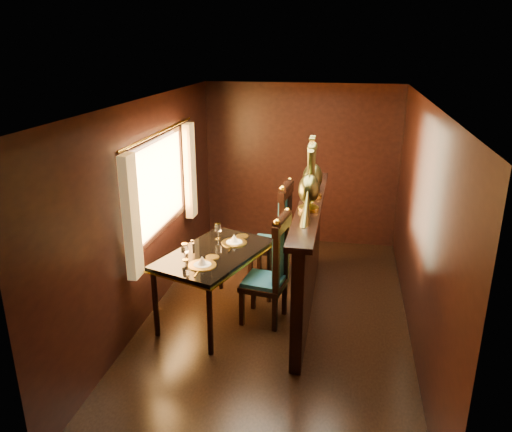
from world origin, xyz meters
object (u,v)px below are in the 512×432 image
(peacock_left, at_px, (310,176))
(peacock_right, at_px, (313,165))
(chair_right, at_px, (279,229))
(dining_table, at_px, (215,258))
(chair_left, at_px, (274,266))

(peacock_left, distance_m, peacock_right, 0.48)
(chair_right, bearing_deg, peacock_right, -43.46)
(dining_table, xyz_separation_m, chair_left, (0.68, 0.04, -0.06))
(chair_left, bearing_deg, dining_table, -167.99)
(chair_left, relative_size, peacock_right, 1.76)
(chair_left, xyz_separation_m, peacock_left, (0.35, 0.07, 1.04))
(dining_table, relative_size, chair_right, 1.16)
(peacock_left, bearing_deg, peacock_right, 90.00)
(chair_left, height_order, peacock_right, peacock_right)
(chair_left, height_order, chair_right, chair_right)
(dining_table, height_order, peacock_left, peacock_left)
(chair_left, height_order, peacock_left, peacock_left)
(chair_right, relative_size, peacock_left, 1.85)
(peacock_right, bearing_deg, chair_right, 130.28)
(dining_table, height_order, peacock_right, peacock_right)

